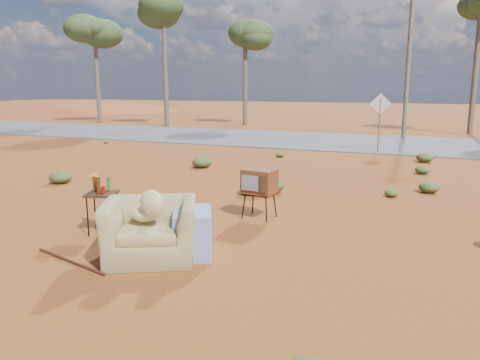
% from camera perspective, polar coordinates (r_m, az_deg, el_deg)
% --- Properties ---
extents(ground, '(140.00, 140.00, 0.00)m').
position_cam_1_polar(ground, '(7.31, -7.57, -7.98)').
color(ground, brown).
rests_on(ground, ground).
extents(highway, '(140.00, 7.00, 0.04)m').
position_cam_1_polar(highway, '(21.35, 13.41, 4.54)').
color(highway, '#565659').
rests_on(highway, ground).
extents(dirt_mound, '(26.00, 18.00, 2.00)m').
position_cam_1_polar(dirt_mound, '(52.21, -17.09, 8.11)').
color(dirt_mound, '#9C5325').
rests_on(dirt_mound, ground).
extents(armchair, '(1.66, 1.55, 1.12)m').
position_cam_1_polar(armchair, '(6.73, -9.96, -5.08)').
color(armchair, olive).
rests_on(armchair, ground).
extents(tv_unit, '(0.62, 0.53, 0.92)m').
position_cam_1_polar(tv_unit, '(8.60, 2.38, -0.26)').
color(tv_unit, black).
rests_on(tv_unit, ground).
extents(side_table, '(0.63, 0.63, 0.97)m').
position_cam_1_polar(side_table, '(8.06, -16.69, -1.29)').
color(side_table, '#332112').
rests_on(side_table, ground).
extents(rusty_bar, '(1.53, 0.44, 0.04)m').
position_cam_1_polar(rusty_bar, '(7.00, -19.98, -9.27)').
color(rusty_bar, '#451B12').
rests_on(rusty_bar, ground).
extents(road_sign, '(0.78, 0.06, 2.19)m').
position_cam_1_polar(road_sign, '(18.06, 16.70, 7.93)').
color(road_sign, brown).
rests_on(road_sign, ground).
extents(eucalyptus_far_left, '(3.20, 3.20, 7.10)m').
position_cam_1_polar(eucalyptus_far_left, '(33.90, -17.30, 16.75)').
color(eucalyptus_far_left, brown).
rests_on(eucalyptus_far_left, ground).
extents(eucalyptus_left, '(3.20, 3.20, 8.10)m').
position_cam_1_polar(eucalyptus_left, '(29.72, -9.32, 19.84)').
color(eucalyptus_left, brown).
rests_on(eucalyptus_left, ground).
extents(eucalyptus_near_left, '(3.20, 3.20, 6.60)m').
position_cam_1_polar(eucalyptus_near_left, '(30.37, 0.65, 17.00)').
color(eucalyptus_near_left, brown).
rests_on(eucalyptus_near_left, ground).
extents(utility_pole_center, '(1.40, 0.20, 8.00)m').
position_cam_1_polar(utility_pole_center, '(23.53, 19.94, 14.85)').
color(utility_pole_center, brown).
rests_on(utility_pole_center, ground).
extents(scrub_patch, '(17.49, 8.07, 0.33)m').
position_cam_1_polar(scrub_patch, '(11.44, 0.10, -0.13)').
color(scrub_patch, '#4A5927').
rests_on(scrub_patch, ground).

